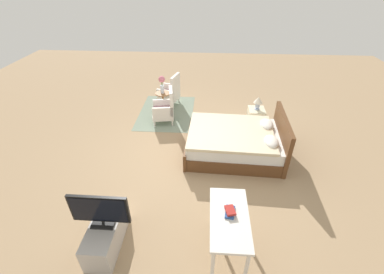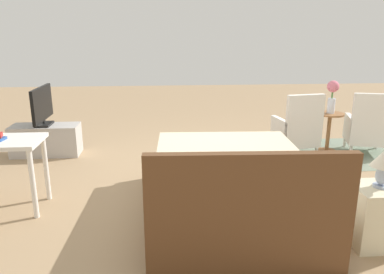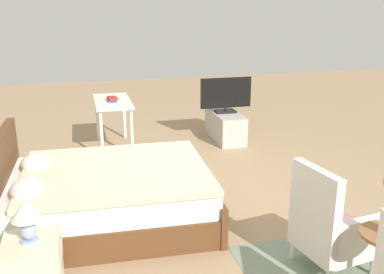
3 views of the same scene
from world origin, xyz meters
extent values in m
plane|color=#A38460|center=(0.00, 0.00, 0.00)|extent=(16.00, 16.00, 0.00)
cube|color=gray|center=(-1.97, -0.76, 0.00)|extent=(2.10, 1.50, 0.01)
cube|color=brown|center=(-0.18, 0.99, 0.14)|extent=(1.57, 2.09, 0.28)
cube|color=white|center=(-0.18, 0.99, 0.40)|extent=(1.50, 2.00, 0.24)
cube|color=beige|center=(-0.18, 0.91, 0.55)|extent=(1.54, 1.84, 0.06)
cube|color=brown|center=(-0.14, 1.96, 0.48)|extent=(1.52, 0.14, 0.96)
cube|color=brown|center=(-0.22, 0.01, 0.20)|extent=(1.52, 0.12, 0.40)
ellipsoid|color=white|center=(-0.48, 1.71, 0.59)|extent=(0.45, 0.30, 0.14)
ellipsoid|color=white|center=(0.19, 1.69, 0.59)|extent=(0.45, 0.30, 0.14)
cylinder|color=white|center=(-2.79, -0.92, 0.09)|extent=(0.04, 0.04, 0.16)
cylinder|color=white|center=(-2.35, -1.05, 0.09)|extent=(0.04, 0.04, 0.16)
cylinder|color=white|center=(-2.22, -0.60, 0.09)|extent=(0.04, 0.04, 0.16)
cube|color=white|center=(-2.51, -0.76, 0.23)|extent=(0.66, 0.66, 0.12)
cube|color=gray|center=(-2.51, -0.76, 0.34)|extent=(0.61, 0.61, 0.10)
cube|color=white|center=(-2.44, -0.54, 0.61)|extent=(0.54, 0.22, 0.64)
cube|color=white|center=(-2.73, -0.70, 0.42)|extent=(0.20, 0.51, 0.26)
cube|color=white|center=(-2.28, -0.82, 0.42)|extent=(0.20, 0.51, 0.26)
cylinder|color=white|center=(-1.62, -1.03, 0.09)|extent=(0.04, 0.04, 0.16)
cylinder|color=white|center=(-1.17, -0.95, 0.09)|extent=(0.04, 0.04, 0.16)
cylinder|color=white|center=(-1.70, -0.57, 0.09)|extent=(0.04, 0.04, 0.16)
cylinder|color=white|center=(-1.24, -0.50, 0.09)|extent=(0.04, 0.04, 0.16)
cube|color=white|center=(-1.43, -0.76, 0.23)|extent=(0.62, 0.62, 0.12)
cube|color=gray|center=(-1.43, -0.76, 0.34)|extent=(0.57, 0.57, 0.10)
cube|color=white|center=(-1.47, -0.54, 0.61)|extent=(0.55, 0.17, 0.64)
cube|color=white|center=(-1.66, -0.80, 0.42)|extent=(0.15, 0.52, 0.26)
cube|color=white|center=(-1.20, -0.72, 0.42)|extent=(0.15, 0.52, 0.26)
cylinder|color=#936038|center=(-1.97, -0.84, 0.01)|extent=(0.28, 0.28, 0.03)
cylinder|color=#936038|center=(-1.97, -0.84, 0.30)|extent=(0.06, 0.06, 0.55)
cylinder|color=#936038|center=(-1.97, -0.84, 0.58)|extent=(0.40, 0.40, 0.02)
cylinder|color=silver|center=(-1.97, -0.84, 0.71)|extent=(0.11, 0.11, 0.22)
cylinder|color=#477538|center=(-1.97, -0.84, 0.87)|extent=(0.02, 0.02, 0.10)
sphere|color=#DB7084|center=(-1.97, -0.84, 0.99)|extent=(0.17, 0.17, 0.17)
cube|color=beige|center=(-1.31, 1.63, 0.26)|extent=(0.44, 0.40, 0.52)
cube|color=#B3AB8E|center=(-1.31, 1.42, 0.37)|extent=(0.37, 0.01, 0.09)
cylinder|color=#9EADC6|center=(-1.31, 1.63, 0.53)|extent=(0.13, 0.13, 0.02)
ellipsoid|color=#9EADC6|center=(-1.31, 1.63, 0.62)|extent=(0.11, 0.11, 0.16)
cube|color=#B7B2AD|center=(2.20, -1.03, 0.22)|extent=(0.96, 0.40, 0.44)
cube|color=black|center=(2.20, -1.03, 0.46)|extent=(0.20, 0.32, 0.03)
cylinder|color=black|center=(2.20, -1.03, 0.50)|extent=(0.04, 0.04, 0.05)
cube|color=black|center=(2.20, -1.03, 0.76)|extent=(0.05, 0.82, 0.47)
cube|color=black|center=(2.22, -1.03, 0.76)|extent=(0.01, 0.76, 0.43)
cylinder|color=silver|center=(1.73, 0.52, 0.35)|extent=(0.05, 0.05, 0.70)
cylinder|color=silver|center=(1.73, 0.94, 0.35)|extent=(0.05, 0.05, 0.70)
camera|label=1|loc=(4.45, 0.37, 3.51)|focal=24.00mm
camera|label=2|loc=(0.46, 4.36, 1.77)|focal=35.00mm
camera|label=3|loc=(-4.35, 1.21, 2.19)|focal=42.00mm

